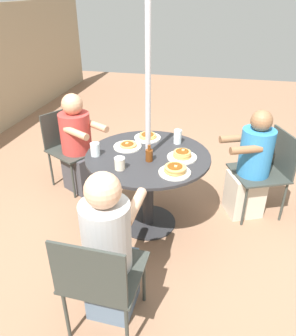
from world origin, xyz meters
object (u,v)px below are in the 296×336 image
Objects in this scene: pancake_plate_d at (175,170)px; diner_south at (251,169)px; patio_table at (148,170)px; coffee_cup at (120,163)px; pancake_plate_b at (182,155)px; diner_east at (109,252)px; pancake_plate_a at (148,137)px; drinking_glass_b at (178,137)px; patio_chair_south at (267,168)px; diner_north at (79,147)px; patio_chair_east at (100,276)px; patio_chair_north at (69,144)px; drinking_glass_a at (95,149)px; syrup_bottle at (149,155)px; pancake_plate_c at (128,146)px.

diner_south is at bearing -44.25° from pancake_plate_d.
patio_table is 10.96× the size of coffee_cup.
pancake_plate_b reaches higher than pancake_plate_d.
diner_south is at bearing 57.52° from diner_east.
pancake_plate_a is at bearing 93.90° from diner_east.
drinking_glass_b is at bearing -36.23° from patio_table.
pancake_plate_b is (-0.45, 0.78, 0.27)m from patio_chair_south.
diner_north reaches higher than drinking_glass_b.
patio_chair_south is at bearing -79.15° from drinking_glass_b.
patio_chair_east is 1.51m from drinking_glass_b.
diner_north reaches higher than pancake_plate_d.
diner_north is 0.96× the size of diner_east.
pancake_plate_d reaches higher than patio_table.
drinking_glass_b is (-0.10, 0.70, 0.31)m from diner_south.
drinking_glass_b is at bearing 106.51° from patio_chair_north.
drinking_glass_a is at bearing 77.51° from pancake_plate_d.
diner_north is (-0.08, -0.15, 0.01)m from patio_chair_north.
patio_chair_north reaches higher than patio_table.
drinking_glass_b is (-0.18, -1.09, 0.30)m from diner_north.
pancake_plate_a is 1.94× the size of drinking_glass_b.
patio_table is at bearing 90.49° from pancake_plate_b.
diner_north is 1.11m from syrup_bottle.
patio_chair_east reaches higher than pancake_plate_c.
pancake_plate_b is at bearing -164.54° from drinking_glass_b.
pancake_plate_c is at bearing 113.70° from drinking_glass_b.
diner_north is 1.00× the size of diner_south.
patio_table is 0.42m from pancake_plate_d.
pancake_plate_b is at bearing 96.54° from diner_north.
drinking_glass_a is (1.05, 0.40, 0.31)m from patio_chair_east.
patio_chair_east reaches higher than pancake_plate_a.
diner_east is at bearing 169.04° from drinking_glass_b.
diner_north is at bearing 90.00° from patio_chair_north.
pancake_plate_d is (-0.83, -1.30, 0.27)m from patio_chair_north.
coffee_cup is at bearing 99.32° from diner_south.
patio_table is 4.31× the size of pancake_plate_a.
patio_table is at bearing 90.00° from diner_south.
patio_table is at bearing 90.00° from patio_chair_east.
pancake_plate_c is 2.54× the size of coffee_cup.
pancake_plate_d is 0.44m from coffee_cup.
patio_chair_north is 1.94m from diner_south.
pancake_plate_a is at bearing -30.07° from pancake_plate_c.
diner_north is 4.30× the size of pancake_plate_d.
pancake_plate_a is (-0.14, -0.79, 0.26)m from diner_north.
coffee_cup is 0.86× the size of drinking_glass_a.
pancake_plate_d reaches higher than pancake_plate_a.
pancake_plate_d is at bearing -149.71° from pancake_plate_a.
diner_north is 8.32× the size of drinking_glass_b.
pancake_plate_d is at bearing -123.94° from syrup_bottle.
patio_chair_east is 8.48× the size of coffee_cup.
pancake_plate_d is at bearing 72.69° from patio_chair_east.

